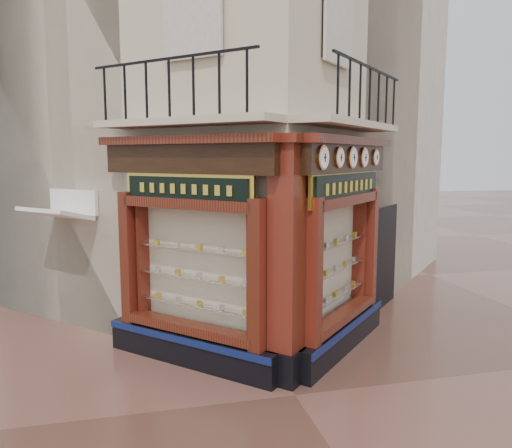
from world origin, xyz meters
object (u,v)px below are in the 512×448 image
object	(u,v)px
corner_pilaster	(286,264)
clock_c	(352,157)
awning	(62,335)
clock_b	(339,157)
signboard_left	(186,189)
clock_d	(364,157)
clock_e	(375,157)
signboard_right	(348,186)
clock_a	(323,158)

from	to	relation	value
corner_pilaster	clock_c	size ratio (longest dim) A/B	10.20
awning	clock_b	bearing A→B (deg)	-163.94
corner_pilaster	clock_c	bearing A→B (deg)	-14.40
clock_c	signboard_left	xyz separation A→B (m)	(-2.94, 0.14, -0.52)
clock_d	clock_e	bearing A→B (deg)	-0.00
clock_b	awning	bearing A→B (deg)	106.06
clock_b	signboard_right	distance (m)	0.88
clock_b	awning	world-z (taller)	clock_b
clock_a	clock_c	size ratio (longest dim) A/B	0.99
awning	signboard_right	xyz separation A→B (m)	(5.31, -2.13, 3.10)
clock_d	awning	distance (m)	7.05
clock_d	clock_e	world-z (taller)	clock_d
clock_e	signboard_right	bearing A→B (deg)	174.74
clock_a	signboard_left	xyz separation A→B (m)	(-2.03, 1.05, -0.52)
corner_pilaster	clock_a	size ratio (longest dim) A/B	10.25
clock_e	signboard_left	xyz separation A→B (m)	(-3.85, -0.77, -0.52)
clock_e	corner_pilaster	bearing A→B (deg)	171.76
corner_pilaster	signboard_left	size ratio (longest dim) A/B	2.04
clock_c	clock_d	size ratio (longest dim) A/B	1.04
clock_a	clock_e	world-z (taller)	clock_a
clock_a	clock_b	size ratio (longest dim) A/B	1.11
signboard_right	clock_b	bearing A→B (deg)	-171.05
clock_b	signboard_right	bearing A→B (deg)	8.95
clock_e	clock_a	bearing A→B (deg)	180.00
signboard_left	clock_a	bearing A→B (deg)	-162.29
awning	signboard_right	distance (m)	6.51
clock_d	signboard_left	xyz separation A→B (m)	(-3.37, -0.29, -0.52)
clock_b	signboard_right	world-z (taller)	clock_b
clock_d	awning	xyz separation A→B (m)	(-5.76, 1.84, -3.62)
corner_pilaster	clock_b	xyz separation A→B (m)	(1.04, 0.44, 1.67)
clock_c	signboard_left	distance (m)	2.99
clock_a	clock_e	size ratio (longest dim) A/B	1.19
clock_c	clock_d	distance (m)	0.61
corner_pilaster	signboard_left	bearing A→B (deg)	100.25
clock_d	signboard_right	bearing A→B (deg)	168.07
corner_pilaster	signboard_right	bearing A→B (deg)	-10.25
clock_b	corner_pilaster	bearing A→B (deg)	157.83
awning	signboard_right	size ratio (longest dim) A/B	0.61
awning	signboard_right	world-z (taller)	signboard_right
clock_e	clock_c	bearing A→B (deg)	180.00
clock_c	signboard_right	xyz separation A→B (m)	(-0.02, 0.14, -0.52)
clock_c	clock_e	size ratio (longest dim) A/B	1.20
signboard_left	clock_c	bearing A→B (deg)	-137.71
signboard_left	clock_b	bearing A→B (deg)	-147.92
clock_a	clock_b	distance (m)	0.67
clock_a	clock_b	bearing A→B (deg)	-0.00
corner_pilaster	clock_b	size ratio (longest dim) A/B	11.38
clock_c	clock_e	xyz separation A→B (m)	(0.91, 0.91, -0.00)
clock_d	signboard_right	world-z (taller)	clock_d
clock_d	clock_e	distance (m)	0.68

